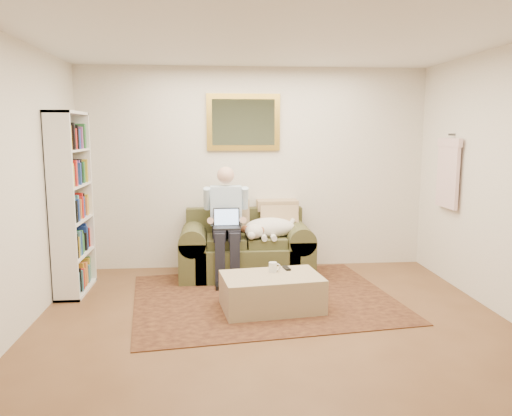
{
  "coord_description": "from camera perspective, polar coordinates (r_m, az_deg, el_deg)",
  "views": [
    {
      "loc": [
        -0.54,
        -3.99,
        1.79
      ],
      "look_at": [
        -0.07,
        1.42,
        0.95
      ],
      "focal_mm": 35.0,
      "sensor_mm": 36.0,
      "label": 1
    }
  ],
  "objects": [
    {
      "name": "tv_remote",
      "position": [
        5.28,
        3.51,
        -6.88
      ],
      "size": [
        0.07,
        0.16,
        0.02
      ],
      "primitive_type": "cube",
      "rotation": [
        0.0,
        0.0,
        0.17
      ],
      "color": "black",
      "rests_on": "ottoman"
    },
    {
      "name": "wall_mirror",
      "position": [
        6.47,
        -1.45,
        9.77
      ],
      "size": [
        0.94,
        0.04,
        0.72
      ],
      "color": "gold",
      "rests_on": "room_shell"
    },
    {
      "name": "hanging_shirt",
      "position": [
        6.23,
        21.1,
        4.16
      ],
      "size": [
        0.06,
        0.52,
        0.9
      ],
      "primitive_type": null,
      "color": "#F4C9CE",
      "rests_on": "room_shell"
    },
    {
      "name": "room_shell",
      "position": [
        4.4,
        2.13,
        2.4
      ],
      "size": [
        4.51,
        5.0,
        2.61
      ],
      "color": "brown",
      "rests_on": "ground"
    },
    {
      "name": "sleeping_dog",
      "position": [
        6.11,
        1.6,
        -2.25
      ],
      "size": [
        0.67,
        0.42,
        0.25
      ],
      "primitive_type": null,
      "color": "white",
      "rests_on": "sofa"
    },
    {
      "name": "ottoman",
      "position": [
        5.1,
        1.78,
        -9.62
      ],
      "size": [
        1.05,
        0.75,
        0.36
      ],
      "primitive_type": "cube",
      "rotation": [
        0.0,
        0.0,
        0.13
      ],
      "color": "tan",
      "rests_on": "room_shell"
    },
    {
      "name": "laptop",
      "position": [
        5.93,
        -3.38,
        -1.67
      ],
      "size": [
        0.31,
        0.25,
        0.23
      ],
      "color": "black",
      "rests_on": "seated_man"
    },
    {
      "name": "coffee_mug",
      "position": [
        5.16,
        1.93,
        -6.77
      ],
      "size": [
        0.08,
        0.08,
        0.1
      ],
      "primitive_type": "cylinder",
      "color": "white",
      "rests_on": "ottoman"
    },
    {
      "name": "sofa",
      "position": [
        6.24,
        -1.16,
        -5.21
      ],
      "size": [
        1.62,
        0.82,
        0.97
      ],
      "color": "#4D4D29",
      "rests_on": "room_shell"
    },
    {
      "name": "rug",
      "position": [
        5.48,
        0.87,
        -10.21
      ],
      "size": [
        2.99,
        2.52,
        0.01
      ],
      "primitive_type": "cube",
      "rotation": [
        0.0,
        0.0,
        0.13
      ],
      "color": "black",
      "rests_on": "room_shell"
    },
    {
      "name": "bookshelf",
      "position": [
        5.85,
        -20.35,
        0.49
      ],
      "size": [
        0.28,
        0.8,
        2.0
      ],
      "primitive_type": null,
      "color": "white",
      "rests_on": "room_shell"
    },
    {
      "name": "seated_man",
      "position": [
        6.0,
        -3.39,
        -1.87
      ],
      "size": [
        0.53,
        0.76,
        1.36
      ],
      "primitive_type": null,
      "color": "#8CB6D8",
      "rests_on": "sofa"
    }
  ]
}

